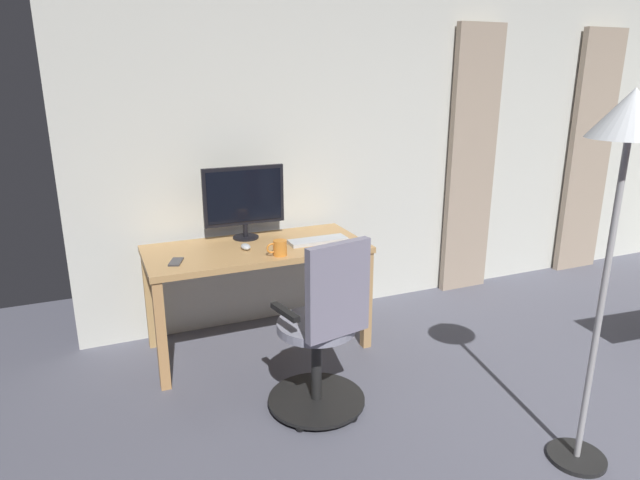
{
  "coord_description": "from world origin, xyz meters",
  "views": [
    {
      "loc": [
        2.61,
        0.64,
        1.85
      ],
      "look_at": [
        1.43,
        -2.14,
        0.93
      ],
      "focal_mm": 30.79,
      "sensor_mm": 36.0,
      "label": 1
    }
  ],
  "objects_px": {
    "computer_mouse": "(246,247)",
    "floor_lamp": "(626,153)",
    "computer_keyboard": "(318,241)",
    "cell_phone_by_monitor": "(176,262)",
    "mug_tea": "(280,248)",
    "office_chair": "(323,336)",
    "computer_monitor": "(244,198)",
    "desk": "(257,260)"
  },
  "relations": [
    {
      "from": "computer_mouse",
      "to": "floor_lamp",
      "type": "height_order",
      "value": "floor_lamp"
    },
    {
      "from": "computer_keyboard",
      "to": "computer_mouse",
      "type": "height_order",
      "value": "computer_mouse"
    },
    {
      "from": "cell_phone_by_monitor",
      "to": "mug_tea",
      "type": "height_order",
      "value": "mug_tea"
    },
    {
      "from": "computer_mouse",
      "to": "cell_phone_by_monitor",
      "type": "distance_m",
      "value": 0.47
    },
    {
      "from": "office_chair",
      "to": "computer_mouse",
      "type": "height_order",
      "value": "office_chair"
    },
    {
      "from": "office_chair",
      "to": "cell_phone_by_monitor",
      "type": "distance_m",
      "value": 1.04
    },
    {
      "from": "computer_monitor",
      "to": "cell_phone_by_monitor",
      "type": "height_order",
      "value": "computer_monitor"
    },
    {
      "from": "office_chair",
      "to": "floor_lamp",
      "type": "distance_m",
      "value": 1.7
    },
    {
      "from": "computer_monitor",
      "to": "mug_tea",
      "type": "relative_size",
      "value": 4.23
    },
    {
      "from": "computer_monitor",
      "to": "cell_phone_by_monitor",
      "type": "distance_m",
      "value": 0.69
    },
    {
      "from": "computer_keyboard",
      "to": "desk",
      "type": "bearing_deg",
      "value": -10.37
    },
    {
      "from": "desk",
      "to": "computer_keyboard",
      "type": "height_order",
      "value": "computer_keyboard"
    },
    {
      "from": "desk",
      "to": "computer_monitor",
      "type": "relative_size",
      "value": 2.58
    },
    {
      "from": "computer_keyboard",
      "to": "mug_tea",
      "type": "bearing_deg",
      "value": 26.09
    },
    {
      "from": "computer_monitor",
      "to": "floor_lamp",
      "type": "bearing_deg",
      "value": 119.44
    },
    {
      "from": "desk",
      "to": "office_chair",
      "type": "xyz_separation_m",
      "value": [
        -0.1,
        0.89,
        -0.17
      ]
    },
    {
      "from": "computer_keyboard",
      "to": "cell_phone_by_monitor",
      "type": "height_order",
      "value": "computer_keyboard"
    },
    {
      "from": "desk",
      "to": "computer_mouse",
      "type": "distance_m",
      "value": 0.14
    },
    {
      "from": "computer_monitor",
      "to": "mug_tea",
      "type": "distance_m",
      "value": 0.52
    },
    {
      "from": "computer_monitor",
      "to": "cell_phone_by_monitor",
      "type": "bearing_deg",
      "value": 32.33
    },
    {
      "from": "desk",
      "to": "office_chair",
      "type": "relative_size",
      "value": 1.4
    },
    {
      "from": "computer_mouse",
      "to": "computer_keyboard",
      "type": "bearing_deg",
      "value": 175.09
    },
    {
      "from": "computer_keyboard",
      "to": "mug_tea",
      "type": "distance_m",
      "value": 0.37
    },
    {
      "from": "mug_tea",
      "to": "computer_mouse",
      "type": "bearing_deg",
      "value": -51.44
    },
    {
      "from": "cell_phone_by_monitor",
      "to": "floor_lamp",
      "type": "distance_m",
      "value": 2.46
    },
    {
      "from": "cell_phone_by_monitor",
      "to": "floor_lamp",
      "type": "height_order",
      "value": "floor_lamp"
    },
    {
      "from": "office_chair",
      "to": "computer_keyboard",
      "type": "height_order",
      "value": "office_chair"
    },
    {
      "from": "mug_tea",
      "to": "office_chair",
      "type": "bearing_deg",
      "value": 91.84
    },
    {
      "from": "mug_tea",
      "to": "floor_lamp",
      "type": "relative_size",
      "value": 0.07
    },
    {
      "from": "computer_keyboard",
      "to": "mug_tea",
      "type": "height_order",
      "value": "mug_tea"
    },
    {
      "from": "cell_phone_by_monitor",
      "to": "mug_tea",
      "type": "bearing_deg",
      "value": -169.7
    },
    {
      "from": "office_chair",
      "to": "computer_monitor",
      "type": "bearing_deg",
      "value": 84.51
    },
    {
      "from": "mug_tea",
      "to": "floor_lamp",
      "type": "xyz_separation_m",
      "value": [
        -1.02,
        1.52,
        0.74
      ]
    },
    {
      "from": "desk",
      "to": "mug_tea",
      "type": "relative_size",
      "value": 10.9
    },
    {
      "from": "cell_phone_by_monitor",
      "to": "floor_lamp",
      "type": "relative_size",
      "value": 0.08
    },
    {
      "from": "computer_keyboard",
      "to": "computer_mouse",
      "type": "relative_size",
      "value": 4.08
    },
    {
      "from": "floor_lamp",
      "to": "computer_mouse",
      "type": "bearing_deg",
      "value": -55.56
    },
    {
      "from": "computer_keyboard",
      "to": "floor_lamp",
      "type": "bearing_deg",
      "value": 112.2
    },
    {
      "from": "desk",
      "to": "computer_monitor",
      "type": "height_order",
      "value": "computer_monitor"
    },
    {
      "from": "computer_mouse",
      "to": "cell_phone_by_monitor",
      "type": "relative_size",
      "value": 0.69
    },
    {
      "from": "office_chair",
      "to": "cell_phone_by_monitor",
      "type": "height_order",
      "value": "office_chair"
    },
    {
      "from": "office_chair",
      "to": "cell_phone_by_monitor",
      "type": "xyz_separation_m",
      "value": [
        0.65,
        -0.77,
        0.27
      ]
    }
  ]
}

